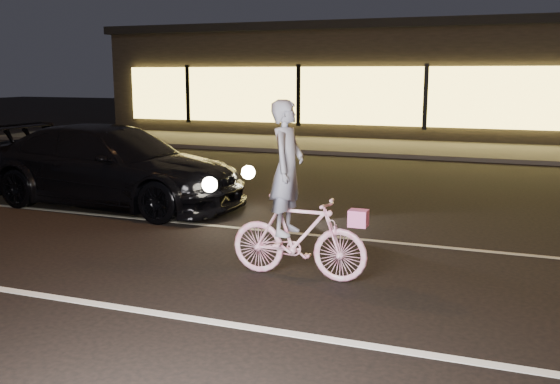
% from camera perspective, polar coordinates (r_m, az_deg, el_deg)
% --- Properties ---
extents(ground, '(90.00, 90.00, 0.00)m').
position_cam_1_polar(ground, '(7.59, -2.68, -7.47)').
color(ground, black).
rests_on(ground, ground).
extents(lane_stripe_near, '(60.00, 0.12, 0.01)m').
position_cam_1_polar(lane_stripe_near, '(6.32, -8.17, -11.36)').
color(lane_stripe_near, silver).
rests_on(lane_stripe_near, ground).
extents(lane_stripe_far, '(60.00, 0.10, 0.01)m').
position_cam_1_polar(lane_stripe_far, '(9.38, 2.17, -3.86)').
color(lane_stripe_far, gray).
rests_on(lane_stripe_far, ground).
extents(sidewalk, '(30.00, 4.00, 0.12)m').
position_cam_1_polar(sidewalk, '(19.95, 12.28, 3.89)').
color(sidewalk, '#383533').
rests_on(sidewalk, ground).
extents(storefront, '(25.40, 8.42, 4.20)m').
position_cam_1_polar(storefront, '(25.74, 14.48, 9.96)').
color(storefront, black).
rests_on(storefront, ground).
extents(cyclist, '(1.66, 0.57, 2.09)m').
position_cam_1_polar(cyclist, '(7.26, 1.41, -2.21)').
color(cyclist, '#D73B7A').
rests_on(cyclist, ground).
extents(sedan, '(5.12, 2.32, 1.45)m').
position_cam_1_polar(sedan, '(11.69, -15.01, 2.32)').
color(sedan, black).
rests_on(sedan, ground).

